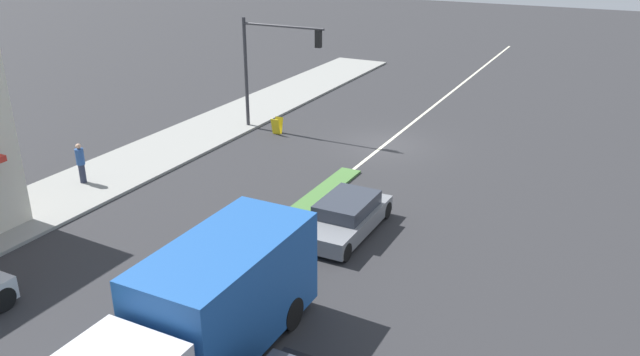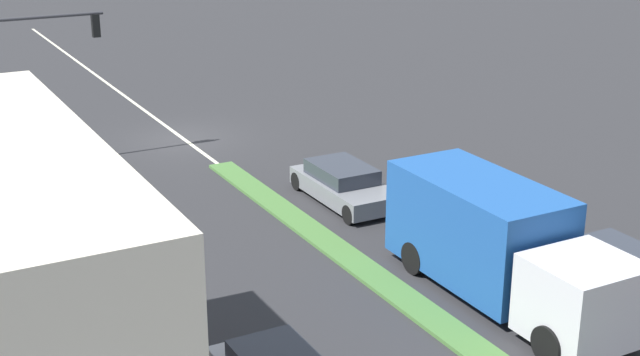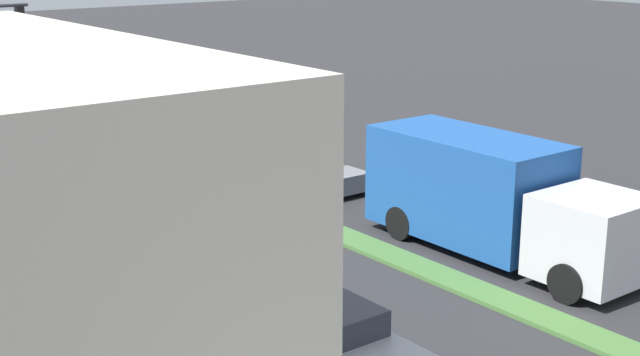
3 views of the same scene
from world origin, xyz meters
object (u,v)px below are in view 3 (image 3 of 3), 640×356
at_px(delivery_truck, 493,197).
at_px(suv_grey, 303,168).
at_px(suv_black, 611,223).
at_px(sedan_silver, 324,338).

bearing_deg(delivery_truck, suv_grey, -90.00).
distance_m(delivery_truck, suv_black, 3.31).
bearing_deg(sedan_silver, suv_grey, -125.01).
bearing_deg(suv_black, delivery_truck, -28.92).
height_order(delivery_truck, sedan_silver, delivery_truck).
height_order(delivery_truck, suv_black, delivery_truck).
bearing_deg(delivery_truck, suv_black, 151.08).
bearing_deg(delivery_truck, sedan_silver, 18.40).
xyz_separation_m(suv_black, sedan_silver, (10.00, 0.85, 0.02)).
relative_size(suv_black, suv_grey, 0.93).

